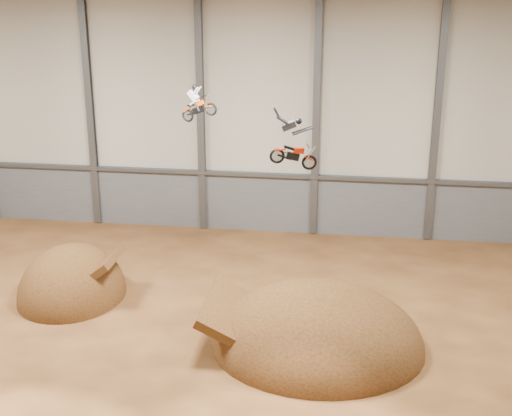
{
  "coord_description": "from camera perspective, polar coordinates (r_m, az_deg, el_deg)",
  "views": [
    {
      "loc": [
        5.49,
        -24.98,
        15.52
      ],
      "look_at": [
        1.41,
        4.0,
        5.26
      ],
      "focal_mm": 50.0,
      "sensor_mm": 36.0,
      "label": 1
    }
  ],
  "objects": [
    {
      "name": "steel_column_1",
      "position": [
        43.53,
        -13.12,
        7.53
      ],
      "size": [
        0.4,
        0.36,
        13.9
      ],
      "primitive_type": "cube",
      "color": "#47494F",
      "rests_on": "ground"
    },
    {
      "name": "back_wall",
      "position": [
        41.25,
        0.18,
        7.39
      ],
      "size": [
        40.0,
        0.1,
        14.0
      ],
      "primitive_type": "cube",
      "color": "beige",
      "rests_on": "ground"
    },
    {
      "name": "lower_band_back",
      "position": [
        42.55,
        0.16,
        0.43
      ],
      "size": [
        39.8,
        0.18,
        3.5
      ],
      "primitive_type": "cube",
      "color": "#595B61",
      "rests_on": "ground"
    },
    {
      "name": "steel_column_2",
      "position": [
        41.63,
        -4.44,
        7.45
      ],
      "size": [
        0.4,
        0.36,
        13.9
      ],
      "primitive_type": "cube",
      "color": "#47494F",
      "rests_on": "ground"
    },
    {
      "name": "steel_column_3",
      "position": [
        40.74,
        4.83,
        7.18
      ],
      "size": [
        0.4,
        0.36,
        13.9
      ],
      "primitive_type": "cube",
      "color": "#47494F",
      "rests_on": "ground"
    },
    {
      "name": "steel_column_4",
      "position": [
        40.94,
        14.25,
        6.71
      ],
      "size": [
        0.4,
        0.36,
        13.9
      ],
      "primitive_type": "cube",
      "color": "#47494F",
      "rests_on": "ground"
    },
    {
      "name": "ceiling",
      "position": [
        25.62,
        -4.55,
        15.86
      ],
      "size": [
        40.0,
        40.0,
        0.0
      ],
      "primitive_type": "plane",
      "color": "black",
      "rests_on": "back_wall"
    },
    {
      "name": "floor",
      "position": [
        29.92,
        -3.83,
        -11.98
      ],
      "size": [
        40.0,
        40.0,
        0.0
      ],
      "primitive_type": "plane",
      "color": "#4A2A13",
      "rests_on": "ground"
    },
    {
      "name": "landing_ramp",
      "position": [
        30.86,
        4.91,
        -10.96
      ],
      "size": [
        9.01,
        7.97,
        5.2
      ],
      "primitive_type": "ellipsoid",
      "color": "#351E0D",
      "rests_on": "ground"
    },
    {
      "name": "takeoff_ramp",
      "position": [
        36.08,
        -14.44,
        -6.82
      ],
      "size": [
        5.1,
        5.88,
        5.1
      ],
      "primitive_type": "ellipsoid",
      "color": "#351E0D",
      "rests_on": "ground"
    },
    {
      "name": "fmx_rider_b",
      "position": [
        28.05,
        2.89,
        5.49
      ],
      "size": [
        3.06,
        1.38,
        2.7
      ],
      "primitive_type": null,
      "rotation": [
        0.0,
        0.22,
        0.23
      ],
      "color": "red"
    },
    {
      "name": "steel_rail",
      "position": [
        41.86,
        0.13,
        2.7
      ],
      "size": [
        39.8,
        0.35,
        0.2
      ],
      "primitive_type": "cube",
      "color": "#47494F",
      "rests_on": "lower_band_back"
    },
    {
      "name": "fmx_rider_a",
      "position": [
        31.98,
        -4.44,
        8.6
      ],
      "size": [
        2.38,
        1.39,
        2.16
      ],
      "primitive_type": null,
      "rotation": [
        0.0,
        -0.32,
        -0.32
      ],
      "color": "#E84909"
    }
  ]
}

